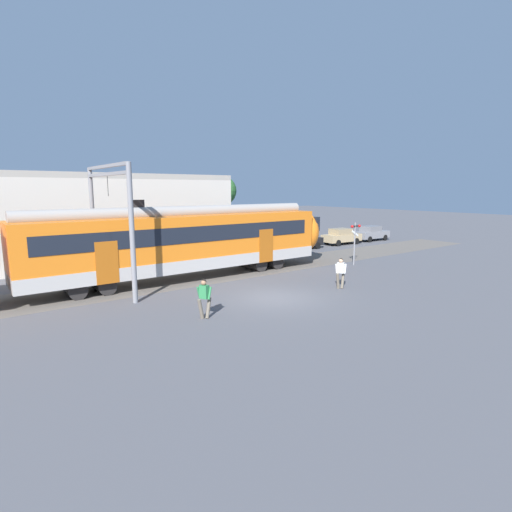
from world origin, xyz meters
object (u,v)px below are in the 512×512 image
Objects in this scene: commuter_train at (18,256)px; parked_car_black at (301,241)px; pedestrian_white at (341,270)px; parked_car_tan at (341,236)px; crossing_signal at (355,237)px; pedestrian_green at (204,296)px; parked_car_grey at (371,233)px.

commuter_train is 22.76m from parked_car_black.
parked_car_black is at bearing 55.17° from pedestrian_white.
pedestrian_white is at bearing -138.98° from parked_car_tan.
crossing_signal reaches higher than parked_car_black.
pedestrian_green is 20.26m from parked_car_black.
pedestrian_white is 21.63m from parked_car_grey.
parked_car_grey is at bearing 32.57° from crossing_signal.
parked_car_black and parked_car_tan have the same top height.
crossing_signal reaches higher than parked_car_grey.
crossing_signal is at bearing -134.18° from parked_car_tan.
parked_car_grey is at bearing 8.14° from commuter_train.
pedestrian_white reaches higher than parked_car_tan.
commuter_train is at bearing 128.53° from pedestrian_green.
pedestrian_white is at bearing -124.83° from parked_car_black.
commuter_train reaches higher than pedestrian_green.
pedestrian_green reaches higher than parked_car_grey.
commuter_train is at bearing -171.86° from parked_car_grey.
parked_car_tan is 1.01× the size of parked_car_grey.
parked_car_black is 1.00× the size of parked_car_tan.
commuter_train is 9.29m from pedestrian_green.
parked_car_tan is (13.49, 11.74, -0.21)m from pedestrian_white.
commuter_train is 9.42× the size of parked_car_grey.
crossing_signal is (-2.17, -7.70, 1.23)m from parked_car_black.
parked_car_grey is (18.15, 11.77, -0.21)m from pedestrian_white.
parked_car_tan and parked_car_grey have the same top height.
crossing_signal is (14.35, 4.02, 1.05)m from pedestrian_green.
parked_car_grey is at bearing 0.40° from parked_car_tan.
parked_car_black is at bearing -179.44° from parked_car_grey.
crossing_signal reaches higher than pedestrian_white.
crossing_signal is (-7.54, -7.76, 1.23)m from parked_car_tan.
parked_car_black is at bearing 35.35° from pedestrian_green.
crossing_signal is at bearing 33.76° from pedestrian_white.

